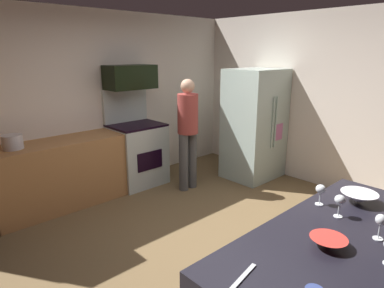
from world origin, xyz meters
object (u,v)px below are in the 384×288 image
(person_cook, at_px, (188,129))
(oven_range, at_px, (137,152))
(microwave, at_px, (130,77))
(stock_pot, at_px, (12,142))
(wine_glass_mid, at_px, (321,190))
(refrigerator, at_px, (254,124))
(wine_glass_near, at_px, (381,221))
(wine_glass_extra, at_px, (340,201))
(mixing_bowl_small, at_px, (359,198))
(mixing_bowl_large, at_px, (328,242))

(person_cook, bearing_deg, oven_range, 121.37)
(microwave, distance_m, stock_pot, 1.85)
(person_cook, bearing_deg, wine_glass_mid, -110.04)
(refrigerator, height_order, stock_pot, refrigerator)
(person_cook, distance_m, wine_glass_near, 3.16)
(microwave, relative_size, wine_glass_extra, 4.51)
(wine_glass_mid, relative_size, wine_glass_extra, 0.98)
(mixing_bowl_small, distance_m, stock_pot, 3.70)
(person_cook, bearing_deg, wine_glass_near, -110.32)
(microwave, distance_m, wine_glass_mid, 3.37)
(wine_glass_near, height_order, wine_glass_mid, wine_glass_near)
(wine_glass_near, relative_size, wine_glass_mid, 1.04)
(mixing_bowl_small, relative_size, stock_pot, 1.14)
(microwave, bearing_deg, person_cook, -61.50)
(microwave, distance_m, mixing_bowl_large, 3.78)
(refrigerator, relative_size, stock_pot, 7.46)
(microwave, bearing_deg, mixing_bowl_small, -93.76)
(microwave, bearing_deg, stock_pot, -177.34)
(mixing_bowl_small, bearing_deg, wine_glass_near, -146.49)
(microwave, xyz_separation_m, stock_pot, (-1.72, -0.08, -0.67))
(oven_range, relative_size, refrigerator, 0.84)
(oven_range, bearing_deg, refrigerator, -33.28)
(wine_glass_extra, xyz_separation_m, stock_pot, (-1.16, 3.38, -0.04))
(refrigerator, bearing_deg, wine_glass_extra, -132.57)
(oven_range, relative_size, wine_glass_extra, 8.99)
(wine_glass_extra, height_order, stock_pot, stock_pot)
(person_cook, xyz_separation_m, wine_glass_extra, (-0.99, -2.66, 0.10))
(mixing_bowl_small, height_order, wine_glass_extra, wine_glass_extra)
(person_cook, bearing_deg, microwave, 118.50)
(wine_glass_mid, bearing_deg, refrigerator, 46.28)
(refrigerator, distance_m, person_cook, 1.20)
(oven_range, distance_m, wine_glass_extra, 3.45)
(mixing_bowl_small, distance_m, wine_glass_near, 0.53)
(wine_glass_near, height_order, wine_glass_extra, wine_glass_near)
(oven_range, xyz_separation_m, refrigerator, (1.58, -1.04, 0.37))
(person_cook, bearing_deg, stock_pot, 161.71)
(mixing_bowl_large, distance_m, wine_glass_extra, 0.44)
(microwave, xyz_separation_m, refrigerator, (1.58, -1.12, -0.77))
(refrigerator, xyz_separation_m, person_cook, (-1.15, 0.33, 0.04))
(microwave, relative_size, refrigerator, 0.42)
(wine_glass_near, distance_m, wine_glass_mid, 0.52)
(mixing_bowl_large, relative_size, wine_glass_mid, 1.35)
(microwave, relative_size, mixing_bowl_large, 3.41)
(oven_range, xyz_separation_m, wine_glass_mid, (-0.48, -3.19, 0.51))
(oven_range, height_order, mixing_bowl_small, oven_range)
(microwave, distance_m, wine_glass_extra, 3.56)
(mixing_bowl_large, bearing_deg, mixing_bowl_small, 9.10)
(stock_pot, bearing_deg, mixing_bowl_large, -77.92)
(microwave, height_order, wine_glass_near, microwave)
(oven_range, bearing_deg, wine_glass_extra, -99.49)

